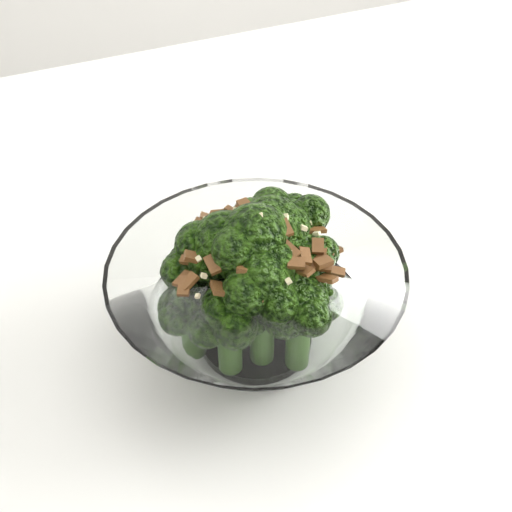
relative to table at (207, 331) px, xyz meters
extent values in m
cube|color=white|center=(0.00, 0.00, 0.05)|extent=(1.35, 1.05, 0.04)
cylinder|color=white|center=(0.45, 0.45, -0.33)|extent=(0.04, 0.04, 0.71)
cylinder|color=white|center=(0.03, -0.08, 0.07)|extent=(0.08, 0.08, 0.01)
cylinder|color=#2D5416|center=(0.03, -0.08, 0.12)|extent=(0.02, 0.02, 0.08)
sphere|color=#284E0E|center=(0.03, -0.08, 0.17)|extent=(0.05, 0.05, 0.05)
cylinder|color=#2D5416|center=(0.04, -0.06, 0.11)|extent=(0.02, 0.02, 0.07)
sphere|color=#284E0E|center=(0.04, -0.06, 0.16)|extent=(0.04, 0.04, 0.04)
cylinder|color=#2D5416|center=(0.01, -0.07, 0.11)|extent=(0.02, 0.02, 0.07)
sphere|color=#284E0E|center=(0.01, -0.07, 0.16)|extent=(0.05, 0.05, 0.05)
cylinder|color=#2D5416|center=(0.03, -0.10, 0.11)|extent=(0.02, 0.02, 0.07)
sphere|color=#284E0E|center=(0.03, -0.10, 0.15)|extent=(0.04, 0.04, 0.04)
cylinder|color=#2D5416|center=(0.06, -0.08, 0.10)|extent=(0.02, 0.02, 0.05)
sphere|color=#284E0E|center=(0.06, -0.08, 0.14)|extent=(0.04, 0.04, 0.04)
cylinder|color=#2D5416|center=(0.00, -0.07, 0.10)|extent=(0.02, 0.02, 0.05)
sphere|color=#284E0E|center=(0.00, -0.07, 0.14)|extent=(0.04, 0.04, 0.04)
cylinder|color=#2D5416|center=(0.05, -0.11, 0.10)|extent=(0.02, 0.02, 0.05)
sphere|color=#284E0E|center=(0.05, -0.11, 0.14)|extent=(0.04, 0.04, 0.04)
cylinder|color=#2D5416|center=(0.01, -0.11, 0.10)|extent=(0.02, 0.02, 0.05)
sphere|color=#284E0E|center=(0.01, -0.11, 0.13)|extent=(0.04, 0.04, 0.04)
cylinder|color=#2D5416|center=(0.07, -0.05, 0.10)|extent=(0.02, 0.02, 0.04)
sphere|color=#284E0E|center=(0.07, -0.05, 0.13)|extent=(0.04, 0.04, 0.04)
cylinder|color=#2D5416|center=(-0.02, -0.09, 0.10)|extent=(0.02, 0.02, 0.04)
sphere|color=#284E0E|center=(-0.02, -0.09, 0.12)|extent=(0.04, 0.04, 0.04)
cylinder|color=#2D5416|center=(0.03, -0.04, 0.10)|extent=(0.02, 0.02, 0.04)
sphere|color=#284E0E|center=(0.03, -0.04, 0.13)|extent=(0.04, 0.04, 0.04)
cylinder|color=#2D5416|center=(0.02, -0.06, 0.11)|extent=(0.02, 0.02, 0.06)
sphere|color=#284E0E|center=(0.02, -0.06, 0.15)|extent=(0.04, 0.04, 0.04)
cylinder|color=#2D5416|center=(0.06, -0.05, 0.11)|extent=(0.02, 0.02, 0.06)
sphere|color=#284E0E|center=(0.06, -0.05, 0.15)|extent=(0.04, 0.04, 0.04)
cube|color=brown|center=(0.07, -0.09, 0.15)|extent=(0.01, 0.01, 0.01)
cube|color=brown|center=(0.02, -0.12, 0.16)|extent=(0.01, 0.01, 0.01)
cube|color=brown|center=(0.02, -0.05, 0.17)|extent=(0.01, 0.01, 0.01)
cube|color=brown|center=(0.00, -0.09, 0.16)|extent=(0.01, 0.02, 0.01)
cube|color=brown|center=(0.06, -0.10, 0.16)|extent=(0.01, 0.01, 0.01)
cube|color=brown|center=(0.02, -0.06, 0.18)|extent=(0.02, 0.02, 0.01)
cube|color=brown|center=(0.04, -0.06, 0.17)|extent=(0.01, 0.01, 0.01)
cube|color=brown|center=(0.03, -0.04, 0.16)|extent=(0.01, 0.01, 0.01)
cube|color=brown|center=(-0.01, -0.08, 0.16)|extent=(0.01, 0.01, 0.01)
cube|color=brown|center=(0.03, -0.06, 0.18)|extent=(0.01, 0.02, 0.01)
cube|color=brown|center=(-0.02, -0.09, 0.15)|extent=(0.01, 0.01, 0.00)
cube|color=brown|center=(0.01, -0.09, 0.18)|extent=(0.01, 0.01, 0.00)
cube|color=brown|center=(0.01, -0.07, 0.17)|extent=(0.01, 0.01, 0.01)
cube|color=brown|center=(-0.02, -0.05, 0.15)|extent=(0.01, 0.01, 0.01)
cube|color=brown|center=(0.07, -0.11, 0.15)|extent=(0.01, 0.01, 0.01)
cube|color=brown|center=(0.03, -0.05, 0.17)|extent=(0.01, 0.01, 0.00)
cube|color=brown|center=(-0.02, -0.10, 0.16)|extent=(0.01, 0.01, 0.01)
cube|color=brown|center=(0.07, -0.09, 0.16)|extent=(0.01, 0.01, 0.01)
cube|color=brown|center=(0.05, -0.08, 0.18)|extent=(0.01, 0.01, 0.01)
cube|color=brown|center=(0.01, -0.09, 0.17)|extent=(0.02, 0.01, 0.01)
cube|color=brown|center=(0.02, -0.06, 0.17)|extent=(0.01, 0.01, 0.01)
cube|color=brown|center=(0.08, -0.07, 0.15)|extent=(0.01, 0.01, 0.01)
cube|color=brown|center=(0.04, -0.04, 0.16)|extent=(0.01, 0.01, 0.01)
cube|color=brown|center=(0.05, -0.11, 0.16)|extent=(0.01, 0.02, 0.01)
cube|color=brown|center=(0.01, -0.04, 0.16)|extent=(0.01, 0.01, 0.01)
cube|color=brown|center=(0.07, -0.08, 0.15)|extent=(0.02, 0.01, 0.01)
cube|color=brown|center=(0.08, -0.10, 0.15)|extent=(0.01, 0.01, 0.01)
cube|color=brown|center=(0.05, -0.11, 0.17)|extent=(0.01, 0.01, 0.01)
cube|color=brown|center=(-0.01, -0.07, 0.16)|extent=(0.01, 0.02, 0.01)
cube|color=brown|center=(0.07, -0.06, 0.15)|extent=(0.02, 0.01, 0.01)
cube|color=brown|center=(0.01, -0.08, 0.17)|extent=(0.01, 0.01, 0.00)
cube|color=brown|center=(0.07, -0.10, 0.16)|extent=(0.01, 0.01, 0.01)
cube|color=brown|center=(0.07, -0.10, 0.16)|extent=(0.02, 0.01, 0.01)
cube|color=brown|center=(0.02, -0.10, 0.17)|extent=(0.01, 0.02, 0.01)
cube|color=brown|center=(0.00, -0.04, 0.15)|extent=(0.01, 0.01, 0.01)
cube|color=brown|center=(0.04, -0.11, 0.17)|extent=(0.01, 0.01, 0.01)
cube|color=brown|center=(0.01, -0.12, 0.16)|extent=(0.01, 0.01, 0.01)
cube|color=brown|center=(0.02, -0.08, 0.18)|extent=(0.01, 0.01, 0.01)
cube|color=brown|center=(0.05, -0.10, 0.17)|extent=(0.01, 0.01, 0.01)
cube|color=brown|center=(0.07, -0.08, 0.16)|extent=(0.01, 0.01, 0.01)
cube|color=brown|center=(0.06, -0.06, 0.16)|extent=(0.02, 0.01, 0.00)
cube|color=brown|center=(0.04, -0.04, 0.16)|extent=(0.01, 0.01, 0.01)
cube|color=brown|center=(-0.02, -0.07, 0.15)|extent=(0.01, 0.01, 0.01)
cube|color=brown|center=(0.02, -0.05, 0.17)|extent=(0.01, 0.01, 0.01)
cube|color=brown|center=(0.07, -0.05, 0.16)|extent=(0.01, 0.01, 0.00)
cube|color=brown|center=(-0.02, -0.10, 0.15)|extent=(0.01, 0.02, 0.01)
cube|color=brown|center=(0.00, -0.11, 0.16)|extent=(0.01, 0.01, 0.01)
cube|color=brown|center=(-0.01, -0.05, 0.16)|extent=(0.01, 0.01, 0.01)
cube|color=beige|center=(-0.01, -0.11, 0.15)|extent=(0.00, 0.00, 0.00)
cube|color=beige|center=(-0.01, -0.09, 0.16)|extent=(0.00, 0.00, 0.00)
cube|color=beige|center=(0.01, -0.04, 0.16)|extent=(0.00, 0.00, 0.00)
cube|color=beige|center=(0.00, -0.07, 0.17)|extent=(0.00, 0.00, 0.00)
cube|color=beige|center=(0.02, -0.09, 0.18)|extent=(0.01, 0.01, 0.00)
cube|color=beige|center=(0.03, -0.04, 0.16)|extent=(0.00, 0.00, 0.01)
cube|color=beige|center=(0.03, -0.08, 0.19)|extent=(0.00, 0.00, 0.00)
cube|color=beige|center=(0.02, -0.05, 0.17)|extent=(0.00, 0.01, 0.00)
cube|color=beige|center=(0.04, -0.06, 0.17)|extent=(0.00, 0.00, 0.00)
cube|color=beige|center=(0.03, -0.11, 0.17)|extent=(0.01, 0.01, 0.00)
cube|color=beige|center=(0.07, -0.06, 0.16)|extent=(0.01, 0.01, 0.00)
cube|color=beige|center=(-0.01, -0.07, 0.16)|extent=(0.00, 0.00, 0.00)
cube|color=beige|center=(-0.01, -0.10, 0.16)|extent=(0.00, 0.00, 0.00)
cube|color=beige|center=(0.05, -0.05, 0.16)|extent=(0.00, 0.00, 0.00)
cube|color=beige|center=(0.06, -0.08, 0.17)|extent=(0.00, 0.01, 0.01)
cube|color=beige|center=(0.00, -0.04, 0.16)|extent=(0.01, 0.01, 0.00)
cube|color=beige|center=(0.02, -0.05, 0.17)|extent=(0.01, 0.01, 0.01)
cube|color=beige|center=(0.06, -0.06, 0.17)|extent=(0.01, 0.01, 0.01)
cube|color=beige|center=(0.03, -0.11, 0.16)|extent=(0.00, 0.00, 0.00)
cube|color=beige|center=(-0.01, -0.08, 0.16)|extent=(0.00, 0.00, 0.00)
cube|color=beige|center=(-0.01, -0.06, 0.16)|extent=(0.00, 0.00, 0.00)
cube|color=beige|center=(0.04, -0.08, 0.18)|extent=(0.00, 0.00, 0.00)
cube|color=beige|center=(0.06, -0.07, 0.17)|extent=(0.00, 0.00, 0.00)
cube|color=beige|center=(-0.01, -0.08, 0.16)|extent=(0.01, 0.01, 0.01)
cube|color=beige|center=(0.05, -0.07, 0.18)|extent=(0.01, 0.01, 0.00)
cube|color=beige|center=(0.00, -0.07, 0.17)|extent=(0.00, 0.00, 0.00)
cube|color=beige|center=(0.05, -0.10, 0.17)|extent=(0.00, 0.00, 0.00)
cube|color=beige|center=(0.01, -0.11, 0.16)|extent=(0.00, 0.00, 0.00)
cube|color=beige|center=(0.07, -0.07, 0.16)|extent=(0.01, 0.01, 0.01)
cube|color=beige|center=(0.04, -0.12, 0.16)|extent=(0.00, 0.00, 0.00)
cube|color=beige|center=(-0.01, -0.07, 0.16)|extent=(0.00, 0.00, 0.00)
cube|color=beige|center=(0.00, -0.07, 0.17)|extent=(0.01, 0.01, 0.01)
camera|label=1|loc=(-0.03, -0.42, 0.46)|focal=50.00mm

